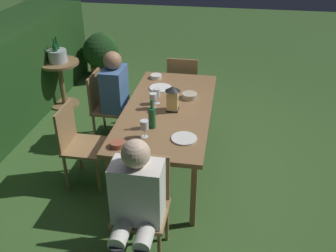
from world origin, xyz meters
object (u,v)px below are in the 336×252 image
(wine_glass_c, at_px, (153,98))
(side_table, at_px, (61,77))
(chair_side_right_a, at_px, (79,142))
(wine_glass_a, at_px, (144,126))
(potted_plant_by_hedge, at_px, (102,51))
(bowl_olives, at_px, (117,144))
(green_bottle_on_table, at_px, (152,117))
(dining_table, at_px, (168,112))
(person_in_cream, at_px, (136,204))
(plate_b, at_px, (184,138))
(plate_a, at_px, (161,88))
(bowl_bread, at_px, (189,96))
(wine_glass_b, at_px, (157,93))
(person_in_blue, at_px, (120,94))
(chair_side_right_b, at_px, (105,104))
(potted_plant_corner, at_px, (100,54))
(chair_head_near, at_px, (143,202))
(lantern_centerpiece, at_px, (173,97))
(chair_head_far, at_px, (183,83))
(bowl_salad, at_px, (156,76))
(ice_bucket, at_px, (57,55))

(wine_glass_c, xyz_separation_m, side_table, (1.27, 1.62, -0.40))
(chair_side_right_a, relative_size, wine_glass_a, 5.15)
(wine_glass_c, height_order, potted_plant_by_hedge, wine_glass_c)
(bowl_olives, bearing_deg, green_bottle_on_table, -31.64)
(dining_table, height_order, person_in_cream, person_in_cream)
(green_bottle_on_table, height_order, plate_b, green_bottle_on_table)
(chair_side_right_a, xyz_separation_m, plate_a, (0.89, -0.67, 0.25))
(person_in_cream, relative_size, green_bottle_on_table, 3.96)
(dining_table, xyz_separation_m, bowl_bread, (0.27, -0.19, 0.08))
(person_in_cream, height_order, wine_glass_a, person_in_cream)
(wine_glass_b, height_order, wine_glass_c, same)
(potted_plant_by_hedge, bearing_deg, person_in_blue, -155.56)
(chair_side_right_b, xyz_separation_m, potted_plant_corner, (1.87, 0.71, -0.06))
(green_bottle_on_table, bearing_deg, chair_head_near, -174.17)
(lantern_centerpiece, bearing_deg, wine_glass_c, 88.39)
(plate_b, bearing_deg, bowl_olives, 111.28)
(wine_glass_b, bearing_deg, bowl_olives, 168.64)
(chair_side_right_b, relative_size, side_table, 1.30)
(lantern_centerpiece, height_order, bowl_bread, lantern_centerpiece)
(person_in_blue, relative_size, wine_glass_c, 6.80)
(plate_a, distance_m, potted_plant_corner, 2.31)
(chair_head_far, relative_size, wine_glass_b, 5.15)
(dining_table, bearing_deg, chair_side_right_a, 116.98)
(chair_head_far, relative_size, wine_glass_a, 5.15)
(chair_side_right_b, xyz_separation_m, person_in_cream, (-1.82, -0.84, 0.15))
(lantern_centerpiece, bearing_deg, potted_plant_corner, 34.39)
(person_in_cream, xyz_separation_m, bowl_bread, (1.66, -0.19, 0.12))
(wine_glass_c, bearing_deg, green_bottle_on_table, -169.94)
(chair_side_right_a, distance_m, wine_glass_b, 0.94)
(chair_head_near, relative_size, bowl_salad, 6.38)
(green_bottle_on_table, bearing_deg, bowl_salad, 9.65)
(chair_head_near, xyz_separation_m, wine_glass_c, (1.16, 0.15, 0.36))
(plate_a, bearing_deg, person_in_cream, -174.88)
(green_bottle_on_table, relative_size, wine_glass_b, 1.72)
(person_in_blue, height_order, bowl_olives, person_in_blue)
(dining_table, height_order, lantern_centerpiece, lantern_centerpiece)
(wine_glass_a, xyz_separation_m, bowl_bread, (0.87, -0.30, -0.09))
(person_in_blue, bearing_deg, chair_head_near, -158.39)
(bowl_olives, distance_m, potted_plant_by_hedge, 3.45)
(chair_head_near, bearing_deg, ice_bucket, 36.01)
(chair_side_right_b, height_order, wine_glass_a, wine_glass_a)
(chair_head_far, xyz_separation_m, chair_head_near, (-2.40, 0.00, 0.00))
(chair_side_right_a, bearing_deg, wine_glass_b, -53.92)
(side_table, bearing_deg, bowl_salad, -107.64)
(plate_a, relative_size, bowl_bread, 1.55)
(chair_head_far, height_order, chair_head_near, same)
(plate_a, xyz_separation_m, side_table, (0.77, 1.60, -0.29))
(wine_glass_b, bearing_deg, green_bottle_on_table, -173.81)
(wine_glass_a, bearing_deg, dining_table, -10.48)
(lantern_centerpiece, bearing_deg, chair_head_near, 177.34)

